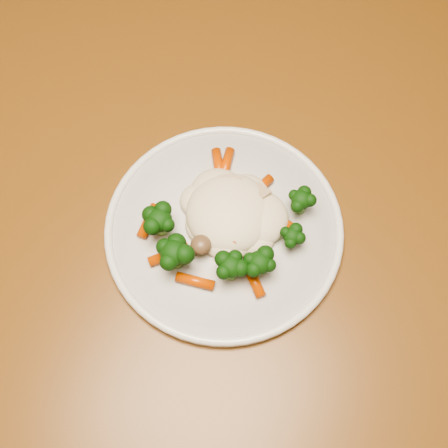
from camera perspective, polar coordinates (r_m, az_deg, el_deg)
name	(u,v)px	position (r m, az deg, el deg)	size (l,w,h in m)	color
dining_table	(211,212)	(0.80, -1.31, 1.27)	(1.39, 1.14, 0.75)	brown
plate	(224,229)	(0.67, 0.00, -0.52)	(0.28, 0.28, 0.01)	silver
meal	(226,223)	(0.64, 0.17, 0.06)	(0.19, 0.19, 0.05)	beige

